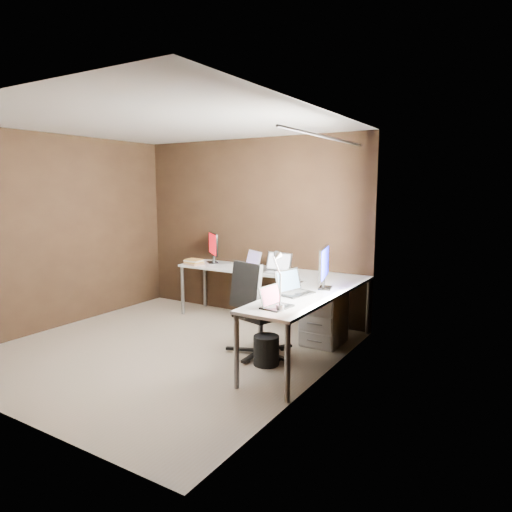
{
  "coord_description": "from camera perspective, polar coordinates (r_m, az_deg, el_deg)",
  "views": [
    {
      "loc": [
        3.46,
        -3.69,
        1.82
      ],
      "look_at": [
        0.61,
        0.95,
        1.0
      ],
      "focal_mm": 32.0,
      "sensor_mm": 36.0,
      "label": 1
    }
  ],
  "objects": [
    {
      "name": "room",
      "position": [
        4.91,
        -8.11,
        2.11
      ],
      "size": [
        3.6,
        3.6,
        2.5
      ],
      "color": "gray",
      "rests_on": "ground"
    },
    {
      "name": "drawer_pedestal",
      "position": [
        5.46,
        8.51,
        -7.71
      ],
      "size": [
        0.42,
        0.5,
        0.6
      ],
      "primitive_type": "cube",
      "color": "white",
      "rests_on": "ground"
    },
    {
      "name": "office_chair",
      "position": [
        5.03,
        0.24,
        -8.97
      ],
      "size": [
        0.59,
        0.61,
        1.05
      ],
      "rotation": [
        0.0,
        0.0,
        -0.26
      ],
      "color": "black",
      "rests_on": "ground"
    },
    {
      "name": "desk_lamp",
      "position": [
        4.12,
        2.7,
        -2.14
      ],
      "size": [
        0.18,
        0.2,
        0.52
      ],
      "rotation": [
        0.0,
        0.0,
        -0.21
      ],
      "color": "slate",
      "rests_on": "desk"
    },
    {
      "name": "book_stack",
      "position": [
        6.57,
        -7.76,
        -0.74
      ],
      "size": [
        0.28,
        0.24,
        0.08
      ],
      "rotation": [
        0.0,
        0.0,
        -0.1
      ],
      "color": "tan",
      "rests_on": "desk"
    },
    {
      "name": "monitor_right",
      "position": [
        4.99,
        8.51,
        -1.13
      ],
      "size": [
        0.2,
        0.54,
        0.46
      ],
      "rotation": [
        0.0,
        0.0,
        1.83
      ],
      "color": "black",
      "rests_on": "desk"
    },
    {
      "name": "monitor_left",
      "position": [
        6.67,
        -5.37,
        1.24
      ],
      "size": [
        0.39,
        0.35,
        0.44
      ],
      "rotation": [
        0.0,
        0.0,
        -0.72
      ],
      "color": "black",
      "rests_on": "desk"
    },
    {
      "name": "desk",
      "position": [
        5.52,
        2.53,
        -3.4
      ],
      "size": [
        2.65,
        2.25,
        0.73
      ],
      "color": "white",
      "rests_on": "ground"
    },
    {
      "name": "laptop_black_big",
      "position": [
        4.75,
        4.6,
        -4.07
      ],
      "size": [
        0.34,
        0.42,
        0.24
      ],
      "rotation": [
        0.0,
        0.0,
        1.34
      ],
      "color": "black",
      "rests_on": "desk"
    },
    {
      "name": "laptop_black_small",
      "position": [
        4.21,
        2.33,
        -5.84
      ],
      "size": [
        0.24,
        0.31,
        0.2
      ],
      "rotation": [
        0.0,
        0.0,
        1.47
      ],
      "color": "black",
      "rests_on": "desk"
    },
    {
      "name": "laptop_white",
      "position": [
        6.22,
        -0.78,
        -1.06
      ],
      "size": [
        0.43,
        0.39,
        0.23
      ],
      "rotation": [
        0.0,
        0.0,
        -0.51
      ],
      "color": "white",
      "rests_on": "desk"
    },
    {
      "name": "wastebasket",
      "position": [
        4.81,
        1.29,
        -11.69
      ],
      "size": [
        0.28,
        0.28,
        0.31
      ],
      "primitive_type": "cylinder",
      "rotation": [
        0.0,
        0.0,
        0.06
      ],
      "color": "black",
      "rests_on": "ground"
    },
    {
      "name": "mouse_left",
      "position": [
        6.53,
        -7.69,
        -0.96
      ],
      "size": [
        0.11,
        0.09,
        0.04
      ],
      "primitive_type": "ellipsoid",
      "rotation": [
        0.0,
        0.0,
        -0.37
      ],
      "color": "black",
      "rests_on": "desk"
    },
    {
      "name": "mouse_corner",
      "position": [
        5.71,
        4.77,
        -2.28
      ],
      "size": [
        0.11,
        0.09,
        0.04
      ],
      "primitive_type": "ellipsoid",
      "rotation": [
        0.0,
        0.0,
        0.34
      ],
      "color": "black",
      "rests_on": "desk"
    },
    {
      "name": "laptop_silver",
      "position": [
        5.94,
        2.55,
        -1.49
      ],
      "size": [
        0.39,
        0.29,
        0.25
      ],
      "rotation": [
        0.0,
        0.0,
        -0.07
      ],
      "color": "silver",
      "rests_on": "desk"
    }
  ]
}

